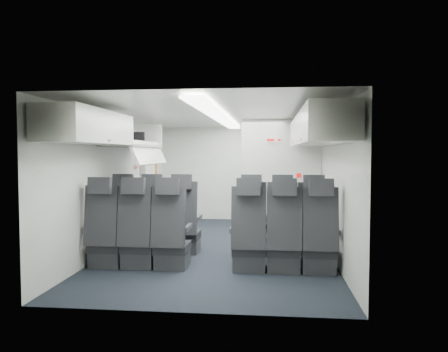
% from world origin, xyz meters
% --- Properties ---
extents(cabin_shell, '(3.41, 6.01, 2.16)m').
position_xyz_m(cabin_shell, '(0.00, 0.00, 1.12)').
color(cabin_shell, black).
rests_on(cabin_shell, ground).
extents(seat_row_front, '(3.33, 0.56, 1.24)m').
position_xyz_m(seat_row_front, '(-0.00, -0.53, 0.40)').
color(seat_row_front, black).
rests_on(seat_row_front, cabin_shell).
extents(seat_row_mid, '(3.33, 0.56, 1.24)m').
position_xyz_m(seat_row_mid, '(-0.00, -1.43, 0.40)').
color(seat_row_mid, black).
rests_on(seat_row_mid, cabin_shell).
extents(overhead_bin_left_rear, '(0.53, 1.80, 0.40)m').
position_xyz_m(overhead_bin_left_rear, '(-1.40, -2.00, 1.86)').
color(overhead_bin_left_rear, white).
rests_on(overhead_bin_left_rear, cabin_shell).
extents(overhead_bin_left_front_open, '(0.64, 1.70, 0.72)m').
position_xyz_m(overhead_bin_left_front_open, '(-1.44, -0.25, 1.74)').
color(overhead_bin_left_front_open, '#9E9E93').
rests_on(overhead_bin_left_front_open, cabin_shell).
extents(overhead_bin_right_rear, '(0.53, 1.80, 0.40)m').
position_xyz_m(overhead_bin_right_rear, '(1.40, -2.00, 1.86)').
color(overhead_bin_right_rear, white).
rests_on(overhead_bin_right_rear, cabin_shell).
extents(overhead_bin_right_front, '(0.53, 1.70, 0.40)m').
position_xyz_m(overhead_bin_right_front, '(1.40, -0.25, 1.86)').
color(overhead_bin_right_front, white).
rests_on(overhead_bin_right_front, cabin_shell).
extents(bulkhead_partition, '(1.40, 0.15, 2.13)m').
position_xyz_m(bulkhead_partition, '(0.98, 0.80, 1.08)').
color(bulkhead_partition, silver).
rests_on(bulkhead_partition, cabin_shell).
extents(galley_unit, '(0.85, 0.52, 1.90)m').
position_xyz_m(galley_unit, '(0.95, 2.72, 0.95)').
color(galley_unit, '#939399').
rests_on(galley_unit, cabin_shell).
extents(boarding_door, '(0.12, 1.27, 1.86)m').
position_xyz_m(boarding_door, '(-1.64, 1.55, 0.95)').
color(boarding_door, silver).
rests_on(boarding_door, cabin_shell).
extents(flight_attendant, '(0.50, 0.70, 1.79)m').
position_xyz_m(flight_attendant, '(0.43, 1.76, 0.90)').
color(flight_attendant, black).
rests_on(flight_attendant, ground).
extents(carry_on_bag, '(0.43, 0.34, 0.23)m').
position_xyz_m(carry_on_bag, '(-1.44, -0.14, 1.77)').
color(carry_on_bag, black).
rests_on(carry_on_bag, overhead_bin_left_front_open).
extents(papers, '(0.22, 0.07, 0.15)m').
position_xyz_m(papers, '(0.62, 1.71, 1.00)').
color(papers, white).
rests_on(papers, flight_attendant).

